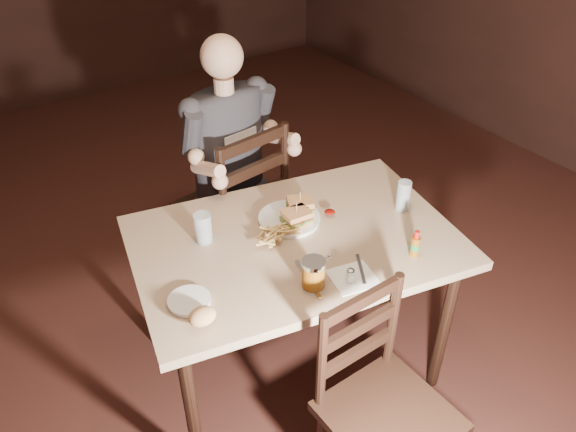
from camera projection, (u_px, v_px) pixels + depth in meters
room_shell at (195, 85)px, 1.91m from camera, size 7.00×7.00×7.00m
main_table at (295, 253)px, 2.29m from camera, size 1.42×1.09×0.77m
chair_far at (231, 208)px, 2.90m from camera, size 0.52×0.56×0.99m
chair_near at (389, 416)px, 1.96m from camera, size 0.42×0.46×0.88m
diner at (231, 131)px, 2.61m from camera, size 0.56×0.46×0.88m
dinner_plate at (289, 220)px, 2.34m from camera, size 0.30×0.30×0.01m
sandwich_left at (296, 214)px, 2.28m from camera, size 0.11×0.10×0.10m
sandwich_right at (300, 202)px, 2.34m from camera, size 0.13×0.12×0.09m
fries_pile at (276, 232)px, 2.22m from camera, size 0.24×0.19×0.04m
ketchup_dollop at (330, 212)px, 2.36m from camera, size 0.05×0.05×0.01m
glass_left at (203, 228)px, 2.20m from camera, size 0.08×0.08×0.13m
glass_right at (403, 196)px, 2.37m from camera, size 0.07×0.07×0.13m
hot_sauce at (416, 243)px, 2.13m from camera, size 0.04×0.04×0.11m
salt_shaker at (350, 276)px, 2.02m from camera, size 0.04×0.04×0.06m
syrup_dispenser at (313, 273)px, 1.99m from camera, size 0.10×0.10×0.11m
napkin at (353, 278)px, 2.05m from camera, size 0.19×0.18×0.00m
knife at (308, 279)px, 2.04m from camera, size 0.06×0.22×0.01m
fork at (361, 269)px, 2.08m from camera, size 0.10×0.15×0.01m
side_plate at (189, 302)px, 1.94m from camera, size 0.17×0.17×0.01m
bread_roll at (202, 316)px, 1.84m from camera, size 0.11×0.10×0.06m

